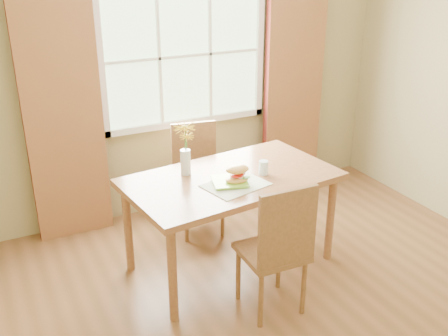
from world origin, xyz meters
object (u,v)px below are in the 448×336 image
chair_near (278,245)px  croissant_sandwich (237,174)px  water_glass (263,168)px  dining_table (231,186)px  chair_far (197,173)px  flower_vase (185,145)px

chair_near → croissant_sandwich: bearing=94.3°
water_glass → croissant_sandwich: bearing=-163.7°
dining_table → chair_far: bearing=82.2°
chair_far → croissant_sandwich: bearing=-83.2°
chair_near → flower_vase: bearing=109.4°
dining_table → chair_far: 0.72m
chair_near → chair_far: bearing=90.7°
chair_far → croissant_sandwich: chair_far is taller
chair_near → flower_vase: size_ratio=2.47×
chair_near → croissant_sandwich: (-0.03, 0.55, 0.32)m
dining_table → chair_far: (0.01, 0.70, -0.17)m
chair_far → flower_vase: 0.78m
chair_near → croissant_sandwich: size_ratio=5.16×
chair_near → croissant_sandwich: chair_near is taller
dining_table → flower_vase: 0.48m
chair_far → water_glass: bearing=-64.0°
chair_far → flower_vase: size_ratio=2.39×
water_glass → flower_vase: size_ratio=0.27×
water_glass → dining_table: bearing=162.5°
chair_near → chair_far: (0.02, 1.41, -0.02)m
croissant_sandwich → water_glass: 0.28m
dining_table → croissant_sandwich: 0.23m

